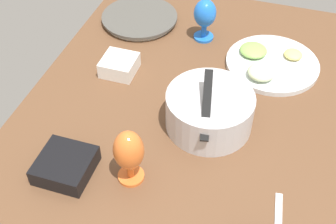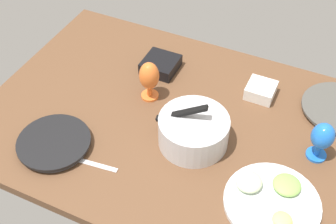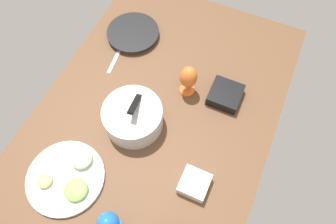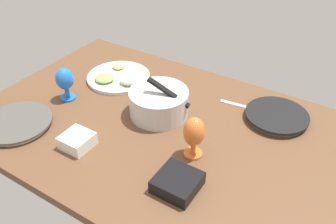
% 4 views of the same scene
% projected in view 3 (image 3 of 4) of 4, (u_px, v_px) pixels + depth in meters
% --- Properties ---
extents(ground_plane, '(1.60, 1.04, 0.04)m').
position_uv_depth(ground_plane, '(153.00, 121.00, 1.41)').
color(ground_plane, brown).
extents(dinner_plate_right, '(0.27, 0.27, 0.03)m').
position_uv_depth(dinner_plate_right, '(133.00, 33.00, 1.60)').
color(dinner_plate_right, '#4C4C51').
rests_on(dinner_plate_right, ground_plane).
extents(mixing_bowl, '(0.27, 0.26, 0.18)m').
position_uv_depth(mixing_bowl, '(133.00, 117.00, 1.32)').
color(mixing_bowl, silver).
rests_on(mixing_bowl, ground_plane).
extents(fruit_platter, '(0.32, 0.32, 0.06)m').
position_uv_depth(fruit_platter, '(68.00, 177.00, 1.25)').
color(fruit_platter, silver).
rests_on(fruit_platter, ground_plane).
extents(hurricane_glass_orange, '(0.08, 0.08, 0.17)m').
position_uv_depth(hurricane_glass_orange, '(188.00, 78.00, 1.37)').
color(hurricane_glass_orange, orange).
rests_on(hurricane_glass_orange, ground_plane).
extents(hurricane_glass_blue, '(0.08, 0.08, 0.16)m').
position_uv_depth(hurricane_glass_blue, '(109.00, 224.00, 1.09)').
color(hurricane_glass_blue, blue).
rests_on(hurricane_glass_blue, ground_plane).
extents(square_bowl_white, '(0.11, 0.11, 0.05)m').
position_uv_depth(square_bowl_white, '(194.00, 183.00, 1.22)').
color(square_bowl_white, white).
rests_on(square_bowl_white, ground_plane).
extents(square_bowl_black, '(0.14, 0.14, 0.05)m').
position_uv_depth(square_bowl_black, '(225.00, 94.00, 1.41)').
color(square_bowl_black, black).
rests_on(square_bowl_black, ground_plane).
extents(fork_by_right_plate, '(0.18, 0.04, 0.01)m').
position_uv_depth(fork_by_right_plate, '(115.00, 59.00, 1.54)').
color(fork_by_right_plate, silver).
rests_on(fork_by_right_plate, ground_plane).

